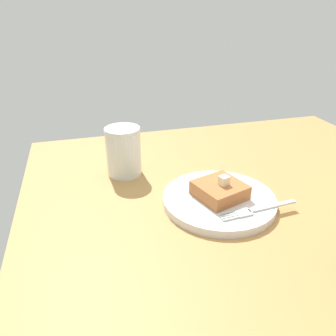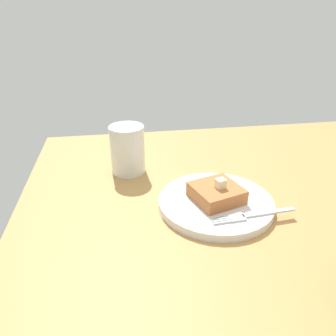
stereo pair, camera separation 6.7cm
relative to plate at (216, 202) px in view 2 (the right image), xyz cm
name	(u,v)px [view 2 (the right image)]	position (x,y,z in cm)	size (l,w,h in cm)	color
table_surface	(261,219)	(-3.59, -7.96, -2.22)	(91.79, 91.79, 2.63)	#B48549
plate	(216,202)	(0.00, 0.00, 0.00)	(21.83, 21.83, 1.55)	silver
toast_slice_center	(216,193)	(0.00, 0.00, 2.04)	(8.32, 8.45, 2.79)	#B46B3A
butter_pat_primary	(221,183)	(-0.40, -0.54, 4.30)	(1.74, 1.57, 1.74)	beige
fork	(249,216)	(-6.32, -4.17, 0.83)	(2.81, 16.06, 0.36)	silver
syrup_jar	(128,151)	(17.46, 15.67, 4.20)	(7.93, 7.93, 10.92)	#45200E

